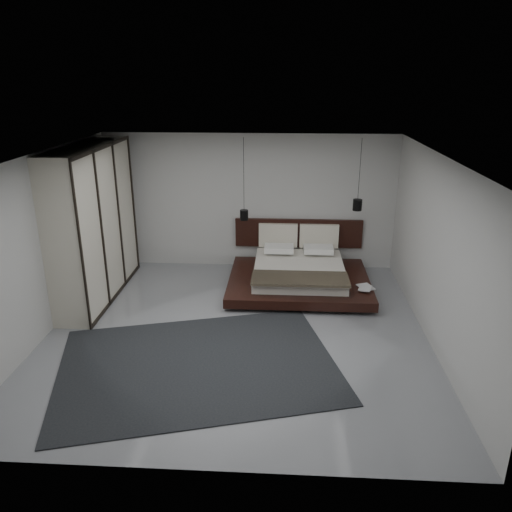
# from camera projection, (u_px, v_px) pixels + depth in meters

# --- Properties ---
(floor) EXTENTS (6.00, 6.00, 0.00)m
(floor) POSITION_uv_depth(u_px,v_px,m) (237.00, 332.00, 8.02)
(floor) COLOR gray
(floor) RESTS_ON ground
(ceiling) EXTENTS (6.00, 6.00, 0.00)m
(ceiling) POSITION_uv_depth(u_px,v_px,m) (234.00, 156.00, 7.06)
(ceiling) COLOR white
(ceiling) RESTS_ON wall_back
(wall_back) EXTENTS (6.00, 0.00, 6.00)m
(wall_back) POSITION_uv_depth(u_px,v_px,m) (250.00, 202.00, 10.35)
(wall_back) COLOR #B7B7B4
(wall_back) RESTS_ON floor
(wall_front) EXTENTS (6.00, 0.00, 6.00)m
(wall_front) POSITION_uv_depth(u_px,v_px,m) (205.00, 354.00, 4.72)
(wall_front) COLOR #B7B7B4
(wall_front) RESTS_ON floor
(wall_left) EXTENTS (0.00, 6.00, 6.00)m
(wall_left) POSITION_uv_depth(u_px,v_px,m) (43.00, 246.00, 7.71)
(wall_left) COLOR #B7B7B4
(wall_left) RESTS_ON floor
(wall_right) EXTENTS (0.00, 6.00, 6.00)m
(wall_right) POSITION_uv_depth(u_px,v_px,m) (437.00, 254.00, 7.37)
(wall_right) COLOR #B7B7B4
(wall_right) RESTS_ON floor
(lattice_screen) EXTENTS (0.05, 0.90, 2.60)m
(lattice_screen) POSITION_uv_depth(u_px,v_px,m) (102.00, 211.00, 10.04)
(lattice_screen) COLOR black
(lattice_screen) RESTS_ON floor
(bed) EXTENTS (2.65, 2.34, 1.06)m
(bed) POSITION_uv_depth(u_px,v_px,m) (299.00, 273.00, 9.66)
(bed) COLOR black
(bed) RESTS_ON floor
(book_lower) EXTENTS (0.34, 0.38, 0.03)m
(book_lower) POSITION_uv_depth(u_px,v_px,m) (360.00, 288.00, 9.01)
(book_lower) COLOR #99724C
(book_lower) RESTS_ON bed
(book_upper) EXTENTS (0.29, 0.34, 0.02)m
(book_upper) POSITION_uv_depth(u_px,v_px,m) (359.00, 287.00, 8.97)
(book_upper) COLOR #99724C
(book_upper) RESTS_ON book_lower
(pendant_left) EXTENTS (0.16, 0.16, 1.59)m
(pendant_left) POSITION_uv_depth(u_px,v_px,m) (244.00, 214.00, 9.74)
(pendant_left) COLOR black
(pendant_left) RESTS_ON ceiling
(pendant_right) EXTENTS (0.18, 0.18, 1.36)m
(pendant_right) POSITION_uv_depth(u_px,v_px,m) (357.00, 205.00, 9.54)
(pendant_right) COLOR black
(pendant_right) RESTS_ON ceiling
(wardrobe) EXTENTS (0.66, 2.81, 2.76)m
(wardrobe) POSITION_uv_depth(u_px,v_px,m) (93.00, 223.00, 8.93)
(wardrobe) COLOR beige
(wardrobe) RESTS_ON floor
(rug) EXTENTS (4.44, 3.67, 0.02)m
(rug) POSITION_uv_depth(u_px,v_px,m) (198.00, 364.00, 7.10)
(rug) COLOR black
(rug) RESTS_ON floor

